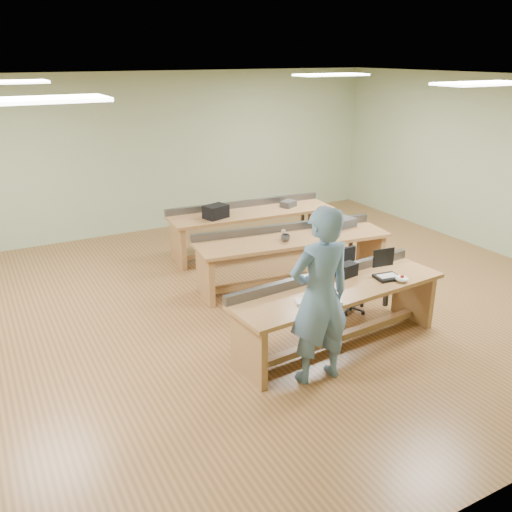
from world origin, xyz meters
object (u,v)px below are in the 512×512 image
workbench_mid (292,249)px  laptop_base (387,277)px  person (320,296)px  parts_bin_grey (340,223)px  mug (285,238)px  workbench_front (338,302)px  parts_bin_teal (327,228)px  drinks_can (283,234)px  camera_bag (347,270)px  workbench_back (251,222)px  task_chair (349,288)px

workbench_mid → laptop_base: 1.91m
person → parts_bin_grey: (2.04, 2.38, -0.15)m
laptop_base → mug: size_ratio=2.25×
mug → workbench_front: bearing=-100.2°
laptop_base → parts_bin_teal: bearing=84.8°
person → parts_bin_grey: size_ratio=4.14×
person → drinks_can: size_ratio=16.43×
person → parts_bin_teal: bearing=-123.7°
parts_bin_grey → workbench_front: bearing=-126.9°
camera_bag → parts_bin_grey: size_ratio=0.51×
parts_bin_teal → drinks_can: parts_bin_teal is taller
person → parts_bin_grey: bearing=-127.3°
workbench_mid → workbench_back: size_ratio=1.02×
laptop_base → parts_bin_teal: 1.88m
workbench_back → workbench_front: bearing=-96.5°
parts_bin_teal → drinks_can: size_ratio=3.16×
task_chair → mug: bearing=109.0°
task_chair → parts_bin_grey: size_ratio=1.81×
workbench_mid → camera_bag: (-0.20, -1.59, 0.27)m
camera_bag → task_chair: 0.83m
workbench_mid → person: (-1.11, -2.31, 0.41)m
workbench_mid → parts_bin_teal: 0.64m
task_chair → mug: 1.19m
parts_bin_grey → workbench_back: bearing=119.3°
person → drinks_can: 2.54m
workbench_mid → mug: workbench_mid is taller
workbench_back → task_chair: 2.65m
person → parts_bin_grey: 3.14m
parts_bin_teal → workbench_front: bearing=-121.5°
parts_bin_teal → mug: parts_bin_teal is taller
camera_bag → task_chair: camera_bag is taller
parts_bin_grey → mug: size_ratio=3.60×
parts_bin_grey → drinks_can: size_ratio=3.96×
workbench_front → person: bearing=-146.1°
task_chair → parts_bin_teal: bearing=67.8°
workbench_mid → drinks_can: 0.28m
workbench_back → parts_bin_grey: size_ratio=6.28×
workbench_mid → task_chair: bearing=-71.5°
laptop_base → person: bearing=-154.7°
mug → parts_bin_teal: bearing=4.9°
task_chair → drinks_can: 1.31m
workbench_back → drinks_can: bearing=-95.6°
camera_bag → mug: bearing=79.8°
parts_bin_grey → task_chair: bearing=-120.4°
workbench_mid → parts_bin_grey: 0.97m
workbench_mid → parts_bin_teal: (0.59, -0.05, 0.26)m
task_chair → parts_bin_teal: (0.36, 1.07, 0.51)m
workbench_front → mug: 1.74m
workbench_front → camera_bag: size_ratio=11.76×
parts_bin_teal → parts_bin_grey: size_ratio=0.80×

